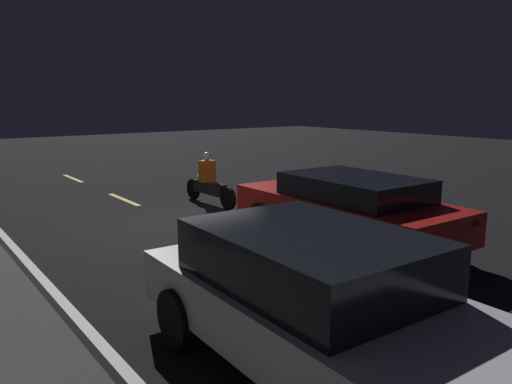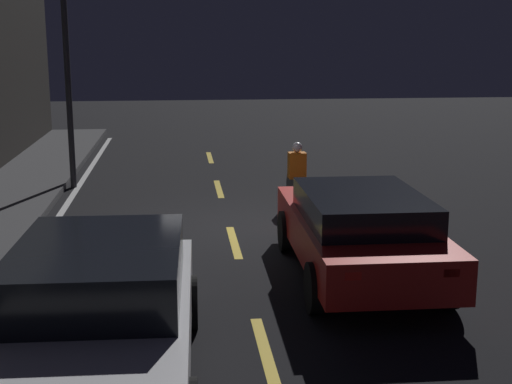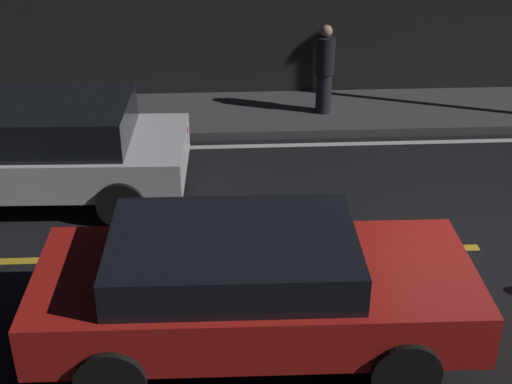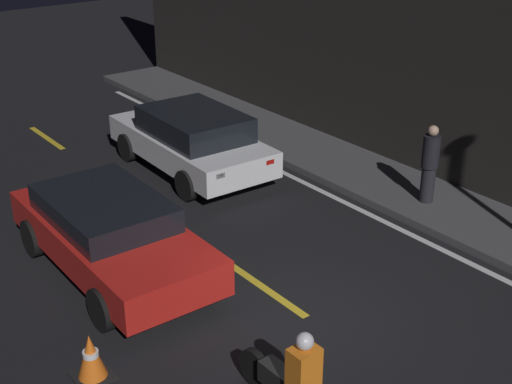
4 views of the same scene
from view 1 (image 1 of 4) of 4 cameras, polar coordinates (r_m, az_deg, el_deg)
ground_plane at (r=10.87m, az=-7.93°, el=-3.82°), size 56.00×56.00×0.00m
lane_dash_b at (r=6.82m, az=15.59°, el=-13.04°), size 2.00×0.14×0.01m
lane_dash_c at (r=10.03m, az=-5.16°, el=-4.98°), size 2.00×0.14×0.01m
lane_dash_d at (r=13.97m, az=-14.87°, el=-0.83°), size 2.00×0.14×0.01m
lane_dash_e at (r=18.17m, az=-20.19°, el=1.48°), size 2.00×0.14×0.01m
lane_solid_kerb at (r=9.78m, az=-25.39°, el=-6.40°), size 25.20×0.14×0.01m
sedan_white at (r=5.02m, az=7.17°, el=-12.07°), size 4.39×2.11×1.43m
taxi_red at (r=9.34m, az=10.36°, el=-1.65°), size 4.49×2.01×1.33m
motorcycle at (r=12.88m, az=-5.35°, el=0.98°), size 2.19×0.37×1.35m
traffic_cone_near at (r=12.10m, az=7.12°, el=-0.71°), size 0.51×0.51×0.67m
traffic_cone_mid at (r=13.19m, az=3.15°, el=0.33°), size 0.47×0.47×0.69m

